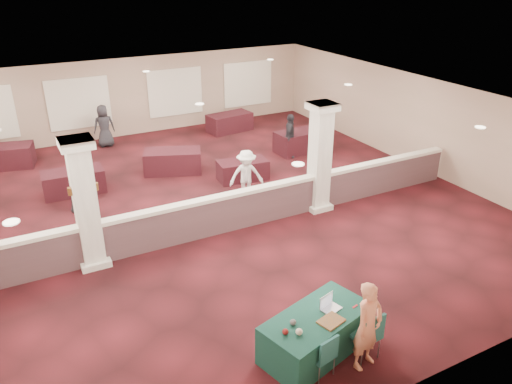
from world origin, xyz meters
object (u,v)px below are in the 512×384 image
conf_chair_side (324,353)px  far_table_back_left (4,157)px  far_table_front_left (74,182)px  far_table_back_center (173,161)px  attendee_b (246,175)px  near_table (316,333)px  attendee_c (290,136)px  woman (368,326)px  conf_chair_main (368,332)px  attendee_d (104,126)px  far_table_front_center (243,170)px  attendee_a (80,184)px  far_table_front_right (301,141)px  far_table_back_right (230,122)px

conf_chair_side → far_table_back_left: (-4.34, 13.50, -0.13)m
far_table_front_left → far_table_back_center: far_table_back_center is taller
far_table_back_center → attendee_b: 3.46m
near_table → attendee_c: attendee_c is taller
woman → attendee_b: size_ratio=1.08×
far_table_back_left → conf_chair_main: bearing=-68.6°
attendee_d → near_table: bearing=95.4°
far_table_front_center → far_table_back_center: 2.53m
conf_chair_main → attendee_b: size_ratio=0.63×
far_table_front_center → attendee_a: bearing=177.9°
near_table → attendee_b: bearing=58.8°
attendee_c → attendee_d: bearing=88.1°
near_table → far_table_front_center: 8.34m
conf_chair_main → attendee_c: 10.53m
conf_chair_main → far_table_front_right: conf_chair_main is taller
near_table → woman: bearing=-64.9°
far_table_front_center → far_table_back_right: size_ratio=0.87×
far_table_front_left → far_table_back_left: (-1.81, 3.42, 0.02)m
far_table_front_center → attendee_d: bearing=121.0°
far_table_back_right → attendee_b: bearing=-110.8°
conf_chair_side → attendee_c: size_ratio=0.54×
near_table → woman: 1.03m
attendee_a → attendee_b: size_ratio=1.02×
conf_chair_side → far_table_back_center: conf_chair_side is taller
far_table_front_right → far_table_back_right: far_table_front_right is taller
attendee_a → attendee_b: 4.87m
conf_chair_main → attendee_c: attendee_c is taller
near_table → conf_chair_side: 0.64m
conf_chair_side → far_table_front_right: conf_chair_side is taller
far_table_front_center → conf_chair_main: bearing=-101.4°
far_table_back_left → attendee_d: attendee_d is taller
far_table_front_right → attendee_c: 0.92m
attendee_a → far_table_back_right: bearing=14.5°
woman → attendee_d: woman is taller
near_table → far_table_front_center: (2.44, 7.98, -0.07)m
attendee_b → attendee_d: (-2.72, 7.00, 0.03)m
conf_chair_side → far_table_back_left: 14.18m
far_table_front_center → attendee_d: attendee_d is taller
far_table_front_left → attendee_b: size_ratio=1.15×
far_table_front_left → attendee_a: attendee_a is taller
conf_chair_side → attendee_c: 10.94m
far_table_front_left → attendee_d: 4.44m
woman → far_table_back_left: (-5.18, 13.62, -0.47)m
far_table_back_right → attendee_a: 8.55m
far_table_front_right → far_table_front_center: bearing=-156.2°
far_table_back_left → attendee_d: 3.76m
far_table_front_left → attendee_b: bearing=-33.1°
far_table_front_left → attendee_a: bearing=-88.8°
attendee_c → far_table_front_right: bearing=-29.3°
conf_chair_side → attendee_d: attendee_d is taller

